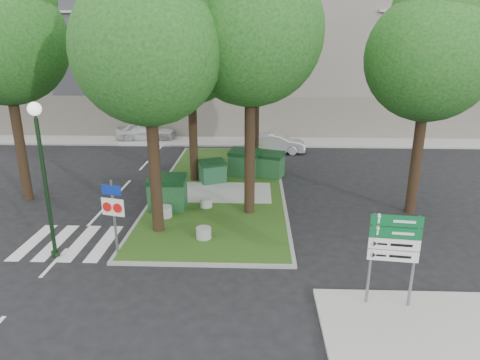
{
  "coord_description": "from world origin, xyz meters",
  "views": [
    {
      "loc": [
        2.26,
        -12.62,
        7.05
      ],
      "look_at": [
        1.65,
        3.1,
        2.0
      ],
      "focal_mm": 32.0,
      "sensor_mm": 36.0,
      "label": 1
    }
  ],
  "objects_px": {
    "tree_median_near_right": "(253,17)",
    "dumpster_c": "(244,163)",
    "tree_street_left": "(4,28)",
    "traffic_sign_pole": "(114,208)",
    "car_white": "(146,131)",
    "car_silver": "(276,143)",
    "tree_median_far": "(258,18)",
    "litter_bin": "(266,165)",
    "street_lamp": "(42,163)",
    "bollard_mid": "(206,203)",
    "dumpster_d": "(270,165)",
    "bollard_right": "(204,233)",
    "dumpster_b": "(213,172)",
    "directional_sign": "(394,246)",
    "dumpster_a": "(168,193)",
    "tree_street_right": "(433,45)",
    "tree_median_near_left": "(149,35)",
    "bollard_left": "(164,212)",
    "tree_median_mid": "(192,45)"
  },
  "relations": [
    {
      "from": "tree_median_near_right",
      "to": "dumpster_a",
      "type": "xyz_separation_m",
      "value": [
        -3.66,
        0.22,
        -7.14
      ]
    },
    {
      "from": "directional_sign",
      "to": "car_white",
      "type": "distance_m",
      "value": 24.21
    },
    {
      "from": "tree_median_near_left",
      "to": "traffic_sign_pole",
      "type": "distance_m",
      "value": 6.0
    },
    {
      "from": "dumpster_b",
      "to": "dumpster_c",
      "type": "bearing_deg",
      "value": 14.26
    },
    {
      "from": "dumpster_d",
      "to": "car_silver",
      "type": "relative_size",
      "value": 0.44
    },
    {
      "from": "bollard_mid",
      "to": "litter_bin",
      "type": "height_order",
      "value": "litter_bin"
    },
    {
      "from": "dumpster_a",
      "to": "bollard_mid",
      "type": "distance_m",
      "value": 1.75
    },
    {
      "from": "bollard_mid",
      "to": "car_white",
      "type": "xyz_separation_m",
      "value": [
        -6.13,
        13.82,
        0.43
      ]
    },
    {
      "from": "tree_street_left",
      "to": "traffic_sign_pole",
      "type": "height_order",
      "value": "tree_street_left"
    },
    {
      "from": "tree_median_far",
      "to": "street_lamp",
      "type": "relative_size",
      "value": 2.24
    },
    {
      "from": "bollard_mid",
      "to": "tree_median_near_right",
      "type": "bearing_deg",
      "value": -12.36
    },
    {
      "from": "car_white",
      "to": "bollard_mid",
      "type": "bearing_deg",
      "value": -161.59
    },
    {
      "from": "tree_median_mid",
      "to": "dumpster_c",
      "type": "relative_size",
      "value": 5.5
    },
    {
      "from": "tree_median_near_left",
      "to": "dumpster_b",
      "type": "distance_m",
      "value": 9.05
    },
    {
      "from": "street_lamp",
      "to": "car_white",
      "type": "distance_m",
      "value": 18.62
    },
    {
      "from": "tree_street_left",
      "to": "car_white",
      "type": "bearing_deg",
      "value": 79.54
    },
    {
      "from": "tree_median_far",
      "to": "directional_sign",
      "type": "height_order",
      "value": "tree_median_far"
    },
    {
      "from": "tree_median_near_right",
      "to": "dumpster_b",
      "type": "height_order",
      "value": "tree_median_near_right"
    },
    {
      "from": "tree_median_near_right",
      "to": "car_white",
      "type": "relative_size",
      "value": 2.62
    },
    {
      "from": "tree_median_far",
      "to": "bollard_mid",
      "type": "bearing_deg",
      "value": -107.4
    },
    {
      "from": "bollard_mid",
      "to": "dumpster_d",
      "type": "bearing_deg",
      "value": 58.19
    },
    {
      "from": "dumpster_c",
      "to": "tree_median_near_left",
      "type": "bearing_deg",
      "value": -97.88
    },
    {
      "from": "bollard_left",
      "to": "bollard_mid",
      "type": "relative_size",
      "value": 1.18
    },
    {
      "from": "tree_median_near_right",
      "to": "dumpster_c",
      "type": "bearing_deg",
      "value": 95.04
    },
    {
      "from": "dumpster_d",
      "to": "car_white",
      "type": "relative_size",
      "value": 0.4
    },
    {
      "from": "litter_bin",
      "to": "traffic_sign_pole",
      "type": "bearing_deg",
      "value": -117.35
    },
    {
      "from": "litter_bin",
      "to": "dumpster_d",
      "type": "bearing_deg",
      "value": -83.06
    },
    {
      "from": "dumpster_c",
      "to": "litter_bin",
      "type": "distance_m",
      "value": 1.7
    },
    {
      "from": "car_silver",
      "to": "tree_median_near_right",
      "type": "bearing_deg",
      "value": 175.81
    },
    {
      "from": "dumpster_a",
      "to": "car_silver",
      "type": "relative_size",
      "value": 0.41
    },
    {
      "from": "bollard_right",
      "to": "car_silver",
      "type": "xyz_separation_m",
      "value": [
        3.23,
        13.66,
        0.32
      ]
    },
    {
      "from": "tree_median_near_right",
      "to": "bollard_left",
      "type": "relative_size",
      "value": 18.14
    },
    {
      "from": "dumpster_b",
      "to": "dumpster_c",
      "type": "height_order",
      "value": "dumpster_c"
    },
    {
      "from": "litter_bin",
      "to": "car_silver",
      "type": "relative_size",
      "value": 0.16
    },
    {
      "from": "tree_median_near_right",
      "to": "dumpster_d",
      "type": "xyz_separation_m",
      "value": [
        0.91,
        5.16,
        -7.21
      ]
    },
    {
      "from": "tree_street_right",
      "to": "dumpster_d",
      "type": "bearing_deg",
      "value": 142.59
    },
    {
      "from": "tree_street_right",
      "to": "bollard_left",
      "type": "relative_size",
      "value": 15.93
    },
    {
      "from": "tree_street_left",
      "to": "litter_bin",
      "type": "xyz_separation_m",
      "value": [
        11.27,
        4.85,
        -7.21
      ]
    },
    {
      "from": "directional_sign",
      "to": "dumpster_c",
      "type": "bearing_deg",
      "value": 116.78
    },
    {
      "from": "dumpster_a",
      "to": "dumpster_d",
      "type": "height_order",
      "value": "dumpster_a"
    },
    {
      "from": "tree_median_far",
      "to": "car_silver",
      "type": "relative_size",
      "value": 3.04
    },
    {
      "from": "tree_median_near_right",
      "to": "traffic_sign_pole",
      "type": "relative_size",
      "value": 4.16
    },
    {
      "from": "dumpster_d",
      "to": "bollard_right",
      "type": "relative_size",
      "value": 3.06
    },
    {
      "from": "street_lamp",
      "to": "car_silver",
      "type": "relative_size",
      "value": 1.35
    },
    {
      "from": "traffic_sign_pole",
      "to": "tree_median_far",
      "type": "bearing_deg",
      "value": 81.8
    },
    {
      "from": "litter_bin",
      "to": "street_lamp",
      "type": "height_order",
      "value": "street_lamp"
    },
    {
      "from": "dumpster_d",
      "to": "bollard_mid",
      "type": "xyz_separation_m",
      "value": [
        -2.92,
        -4.71,
        -0.47
      ]
    },
    {
      "from": "dumpster_b",
      "to": "car_white",
      "type": "height_order",
      "value": "car_white"
    },
    {
      "from": "tree_median_near_left",
      "to": "tree_median_far",
      "type": "bearing_deg",
      "value": 68.72
    },
    {
      "from": "dumpster_b",
      "to": "traffic_sign_pole",
      "type": "xyz_separation_m",
      "value": [
        -2.53,
        -7.99,
        1.08
      ]
    }
  ]
}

